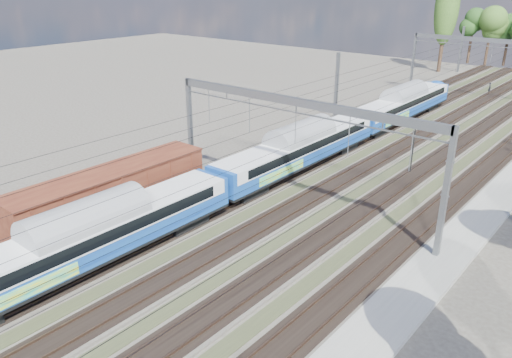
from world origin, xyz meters
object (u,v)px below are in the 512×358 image
Objects in this scene: emu_train at (297,145)px; worker at (490,88)px; freight_boxcar at (112,192)px; signal_near at (414,139)px.

emu_train is 47.68m from worker.
freight_boxcar is at bearing -104.74° from emu_train.
signal_near is (12.86, 23.70, 0.89)m from freight_boxcar.
signal_near reaches higher than worker.
freight_boxcar is 9.40× the size of worker.
emu_train is 12.75× the size of signal_near.
signal_near is at bearing 164.28° from worker.
signal_near is at bearing 61.51° from freight_boxcar.
worker is (3.42, 47.52, -1.92)m from emu_train.
signal_near is at bearing 38.23° from emu_train.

